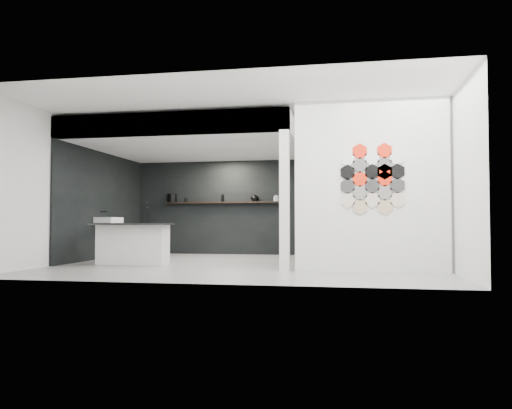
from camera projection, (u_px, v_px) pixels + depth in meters
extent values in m
cube|color=slate|center=(248.00, 265.00, 9.42)|extent=(7.00, 6.00, 0.01)
cube|color=silver|center=(370.00, 186.00, 8.09)|extent=(2.45, 0.15, 2.80)
cube|color=black|center=(220.00, 208.00, 12.61)|extent=(4.40, 0.04, 2.35)
cube|color=black|center=(103.00, 205.00, 11.06)|extent=(0.04, 4.00, 2.35)
cube|color=silver|center=(198.00, 141.00, 10.73)|extent=(4.40, 4.00, 0.40)
cube|color=silver|center=(285.00, 200.00, 8.33)|extent=(0.16, 0.16, 2.35)
cube|color=silver|center=(166.00, 124.00, 8.84)|extent=(4.40, 0.16, 0.40)
cube|color=silver|center=(109.00, 220.00, 10.81)|extent=(0.40, 0.60, 0.12)
cube|color=black|center=(223.00, 202.00, 12.50)|extent=(3.00, 0.15, 0.04)
cube|color=silver|center=(133.00, 244.00, 9.57)|extent=(1.33, 0.52, 0.75)
cube|color=black|center=(132.00, 224.00, 9.52)|extent=(1.51, 0.71, 0.03)
cube|color=black|center=(145.00, 223.00, 9.60)|extent=(0.40, 0.35, 0.01)
cylinder|color=black|center=(148.00, 214.00, 9.78)|extent=(0.02, 0.02, 0.35)
torus|color=black|center=(147.00, 205.00, 9.73)|extent=(0.02, 0.12, 0.12)
cylinder|color=black|center=(172.00, 198.00, 12.74)|extent=(0.33, 0.33, 0.21)
ellipsoid|color=black|center=(255.00, 198.00, 12.36)|extent=(0.24, 0.24, 0.17)
cylinder|color=gray|center=(276.00, 199.00, 12.26)|extent=(0.20, 0.20, 0.11)
cylinder|color=gray|center=(276.00, 198.00, 12.26)|extent=(0.11, 0.11, 0.14)
cylinder|color=black|center=(223.00, 198.00, 12.50)|extent=(0.07, 0.07, 0.18)
cylinder|color=black|center=(186.00, 200.00, 12.67)|extent=(0.08, 0.08, 0.10)
cylinder|color=beige|center=(348.00, 200.00, 8.06)|extent=(0.26, 0.02, 0.26)
cylinder|color=#2D2D2D|center=(348.00, 186.00, 8.07)|extent=(0.26, 0.02, 0.26)
cylinder|color=black|center=(348.00, 172.00, 8.08)|extent=(0.26, 0.02, 0.26)
cylinder|color=white|center=(347.00, 159.00, 8.09)|extent=(0.26, 0.02, 0.26)
cylinder|color=tan|center=(360.00, 207.00, 8.03)|extent=(0.26, 0.02, 0.26)
cylinder|color=#66635E|center=(360.00, 193.00, 8.03)|extent=(0.26, 0.02, 0.26)
cylinder|color=red|center=(360.00, 179.00, 8.04)|extent=(0.26, 0.02, 0.26)
cylinder|color=black|center=(360.00, 165.00, 8.05)|extent=(0.26, 0.02, 0.26)
cylinder|color=red|center=(360.00, 151.00, 8.06)|extent=(0.26, 0.02, 0.26)
cylinder|color=beige|center=(372.00, 200.00, 8.00)|extent=(0.26, 0.02, 0.26)
cylinder|color=#2D2D2D|center=(372.00, 186.00, 8.00)|extent=(0.26, 0.02, 0.26)
cylinder|color=black|center=(372.00, 172.00, 8.01)|extent=(0.26, 0.02, 0.26)
cylinder|color=white|center=(372.00, 158.00, 8.02)|extent=(0.26, 0.02, 0.26)
cylinder|color=tan|center=(385.00, 207.00, 7.96)|extent=(0.26, 0.02, 0.26)
cylinder|color=#66635E|center=(385.00, 193.00, 7.97)|extent=(0.26, 0.02, 0.26)
cylinder|color=red|center=(385.00, 179.00, 7.97)|extent=(0.26, 0.02, 0.26)
cylinder|color=black|center=(385.00, 165.00, 7.98)|extent=(0.26, 0.02, 0.26)
cylinder|color=red|center=(384.00, 151.00, 7.99)|extent=(0.26, 0.02, 0.26)
cylinder|color=beige|center=(398.00, 200.00, 7.93)|extent=(0.26, 0.02, 0.26)
cylinder|color=#2D2D2D|center=(397.00, 186.00, 7.93)|extent=(0.26, 0.02, 0.26)
cylinder|color=black|center=(397.00, 171.00, 7.94)|extent=(0.26, 0.02, 0.26)
cylinder|color=white|center=(397.00, 157.00, 7.95)|extent=(0.26, 0.02, 0.26)
cylinder|color=red|center=(385.00, 172.00, 7.98)|extent=(0.26, 0.02, 0.26)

